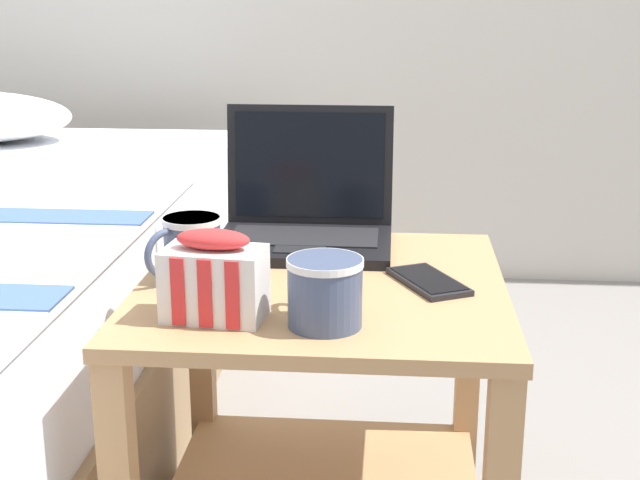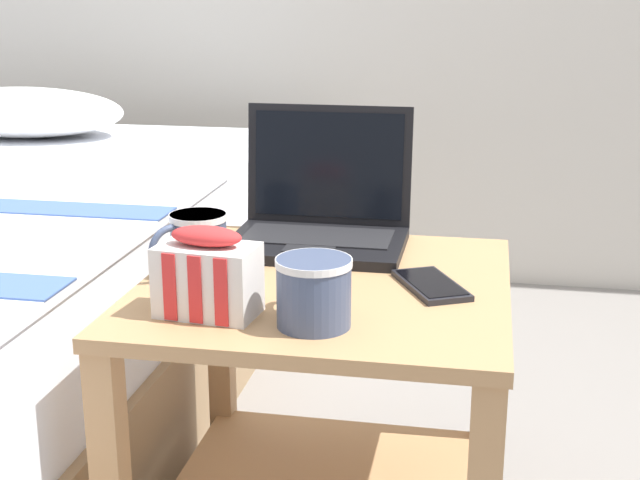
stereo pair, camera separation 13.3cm
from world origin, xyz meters
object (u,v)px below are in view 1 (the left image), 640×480
object	(u,v)px
laptop	(305,217)
snack_bag	(214,279)
cell_phone	(428,280)
mug_front_right	(324,288)
mug_front_left	(190,245)

from	to	relation	value
laptop	snack_bag	xyz separation A→B (m)	(-0.09, -0.38, 0.01)
laptop	cell_phone	size ratio (longest dim) A/B	1.82
mug_front_right	laptop	bearing A→B (deg)	99.35
laptop	cell_phone	distance (m)	0.30
mug_front_right	cell_phone	size ratio (longest dim) A/B	0.83
snack_bag	mug_front_right	bearing A→B (deg)	-4.85
mug_front_right	snack_bag	world-z (taller)	snack_bag
laptop	snack_bag	size ratio (longest dim) A/B	2.09
laptop	mug_front_left	distance (m)	0.27
laptop	mug_front_left	world-z (taller)	laptop
mug_front_left	mug_front_right	world-z (taller)	mug_front_left
mug_front_right	snack_bag	bearing A→B (deg)	175.15
laptop	mug_front_right	bearing A→B (deg)	-80.65
mug_front_left	laptop	bearing A→B (deg)	53.21
mug_front_right	mug_front_left	bearing A→B (deg)	141.32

